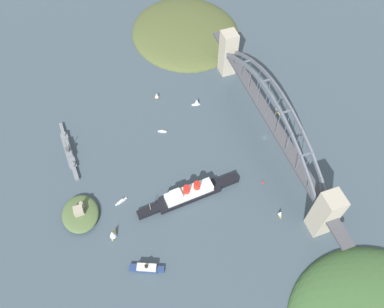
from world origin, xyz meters
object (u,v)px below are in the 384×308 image
Objects in this scene: ocean_liner at (189,194)px; small_boat_5 at (197,102)px; harbor_ferry_steamer at (147,268)px; small_boat_1 at (121,201)px; naval_cruiser at (68,150)px; seaplane_taxiing_near_bridge at (279,112)px; channel_marker_buoy at (263,182)px; harbor_arch_bridge at (270,119)px; fort_island_mid_harbor at (80,214)px; small_boat_3 at (280,213)px; small_boat_2 at (162,131)px; small_boat_0 at (113,234)px; small_boat_4 at (157,96)px.

ocean_liner is 112.54m from small_boat_5.
harbor_ferry_steamer is 66.88m from small_boat_1.
seaplane_taxiing_near_bridge is (-24.22, -219.30, -0.75)m from naval_cruiser.
seaplane_taxiing_near_bridge is at bearing -36.56° from channel_marker_buoy.
ocean_liner is at bearing 112.31° from harbor_arch_bridge.
small_boat_1 is (1.37, -36.70, -2.86)m from fort_island_mid_harbor.
small_boat_1 is 4.25× the size of channel_marker_buoy.
harbor_ferry_steamer is 3.06× the size of seaplane_taxiing_near_bridge.
ocean_liner is at bearing 58.08° from small_boat_3.
small_boat_2 is at bearing 38.85° from channel_marker_buoy.
harbor_arch_bridge is 175.92m from harbor_ferry_steamer.
harbor_ferry_steamer is at bearing 147.35° from small_boat_5.
ocean_liner reaches higher than small_boat_1.
small_boat_2 is 142.72m from small_boat_3.
small_boat_0 is at bearing 78.53° from small_boat_3.
small_boat_2 is at bearing 29.91° from small_boat_3.
small_boat_3 is at bearing 153.28° from seaplane_taxiing_near_bridge.
fort_island_mid_harbor is 176.07m from small_boat_3.
harbor_arch_bridge is at bearing -82.74° from fort_island_mid_harbor.
naval_cruiser is 143.98m from harbor_ferry_steamer.
naval_cruiser is 79.89m from small_boat_1.
small_boat_2 is (130.96, -52.87, -1.80)m from harbor_ferry_steamer.
harbor_ferry_steamer is at bearing -163.14° from naval_cruiser.
small_boat_4 is (178.39, -60.87, 0.82)m from harbor_ferry_steamer.
naval_cruiser is 141.43m from small_boat_5.
harbor_arch_bridge is 9.60× the size of harbor_ferry_steamer.
small_boat_5 is at bearing -32.65° from harbor_ferry_steamer.
harbor_arch_bridge reaches higher than small_boat_5.
small_boat_0 is (-101.40, -22.26, 2.52)m from naval_cruiser.
seaplane_taxiing_near_bridge is at bearing -49.88° from harbor_arch_bridge.
small_boat_4 reaches higher than small_boat_3.
fort_island_mid_harbor reaches higher than small_boat_0.
small_boat_4 is at bearing 25.01° from channel_marker_buoy.
small_boat_1 is at bearing 65.38° from small_boat_3.
harbor_ferry_steamer is at bearing 108.66° from channel_marker_buoy.
naval_cruiser is at bearing 16.86° from harbor_ferry_steamer.
ocean_liner is 82.20m from small_boat_3.
ocean_liner reaches higher than fort_island_mid_harbor.
harbor_arch_bridge is at bearing -16.94° from small_boat_3.
ocean_liner reaches higher than naval_cruiser.
channel_marker_buoy is (-88.92, -71.61, 0.28)m from small_boat_2.
fort_island_mid_harbor is at bearing 92.13° from small_boat_1.
fort_island_mid_harbor is at bearing 82.07° from channel_marker_buoy.
small_boat_3 is (-43.44, -69.73, -2.59)m from ocean_liner.
harbor_arch_bridge is at bearing 130.12° from seaplane_taxiing_near_bridge.
harbor_arch_bridge is at bearing -135.17° from small_boat_4.
small_boat_2 is 3.18× the size of channel_marker_buoy.
small_boat_4 is 0.81× the size of small_boat_5.
harbor_ferry_steamer is 210.77m from seaplane_taxiing_near_bridge.
small_boat_5 is 3.47× the size of channel_marker_buoy.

